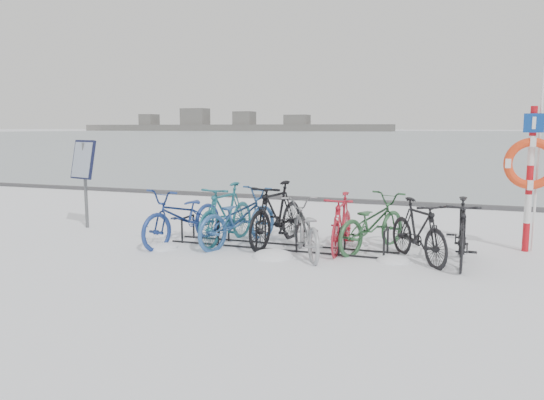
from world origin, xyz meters
The scene contains 17 objects.
ground centered at (0.00, 0.00, 0.00)m, with size 900.00×900.00×0.00m, color white.
ice_sheet centered at (0.00, 155.00, 0.01)m, with size 400.00×298.00×0.02m, color #A6B2BB.
quay_edge centered at (0.00, 5.90, 0.05)m, with size 400.00×0.25×0.10m, color #3F3F42.
bike_rack centered at (0.00, 0.00, 0.18)m, with size 4.00×0.48×0.46m.
info_board centered at (-4.40, 0.39, 1.31)m, with size 0.64×0.37×1.81m.
lifebuoy_station centered at (3.97, 1.10, 1.47)m, with size 0.85×0.23×4.39m.
shoreline centered at (-122.02, 260.00, 2.79)m, with size 180.00×12.00×9.50m.
bike_0 centered at (-1.76, -0.21, 0.53)m, with size 0.70×2.00×1.05m, color navy.
bike_1 centered at (-1.06, 0.08, 0.56)m, with size 0.52×1.85×1.11m, color #1E606D.
bike_2 centered at (-0.80, 0.02, 0.52)m, with size 0.69×1.97×1.03m, color #2B5590.
bike_3 centered at (-0.17, 0.27, 0.58)m, with size 0.54×1.92×1.15m, color black.
bike_4 centered at (0.53, -0.31, 0.47)m, with size 0.62×1.79×0.94m, color gray.
bike_5 centered at (1.03, 0.19, 0.50)m, with size 0.47×1.68×1.01m, color #B11C2C.
bike_6 centered at (1.50, 0.42, 0.50)m, with size 0.66×1.89×0.99m, color #2C5A35.
bike_7 centered at (2.30, -0.06, 0.50)m, with size 0.47×1.67×1.00m, color black.
bike_8 centered at (2.94, -0.04, 0.52)m, with size 0.49×1.73×1.04m, color black.
snow_drifts centered at (-0.09, -0.18, 0.00)m, with size 4.83×1.97×0.23m.
Camera 1 is at (2.91, -8.49, 2.07)m, focal length 35.00 mm.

